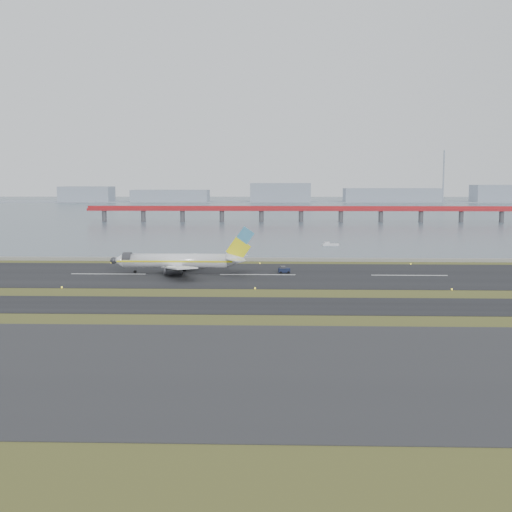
% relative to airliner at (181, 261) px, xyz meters
% --- Properties ---
extents(ground, '(1000.00, 1000.00, 0.00)m').
position_rel_airliner_xyz_m(ground, '(20.76, -32.17, -3.46)').
color(ground, '#3D491A').
rests_on(ground, ground).
extents(apron_strip, '(1000.00, 50.00, 0.10)m').
position_rel_airliner_xyz_m(apron_strip, '(20.76, -87.17, -3.41)').
color(apron_strip, '#2C2C2F').
rests_on(apron_strip, ground).
extents(taxiway_strip, '(1000.00, 18.00, 0.10)m').
position_rel_airliner_xyz_m(taxiway_strip, '(20.76, -44.17, -3.41)').
color(taxiway_strip, black).
rests_on(taxiway_strip, ground).
extents(runway_strip, '(1000.00, 45.00, 0.10)m').
position_rel_airliner_xyz_m(runway_strip, '(20.76, -2.17, -3.41)').
color(runway_strip, black).
rests_on(runway_strip, ground).
extents(seawall, '(1000.00, 2.50, 1.00)m').
position_rel_airliner_xyz_m(seawall, '(20.76, 27.83, -2.96)').
color(seawall, gray).
rests_on(seawall, ground).
extents(bay_water, '(1400.00, 800.00, 1.30)m').
position_rel_airliner_xyz_m(bay_water, '(20.76, 427.83, -3.46)').
color(bay_water, '#465564').
rests_on(bay_water, ground).
extents(red_pier, '(260.00, 5.00, 10.20)m').
position_rel_airliner_xyz_m(red_pier, '(40.76, 217.83, 3.82)').
color(red_pier, '#AE1D23').
rests_on(red_pier, ground).
extents(far_shoreline, '(1400.00, 80.00, 60.50)m').
position_rel_airliner_xyz_m(far_shoreline, '(34.38, 587.83, 2.61)').
color(far_shoreline, '#919CAC').
rests_on(far_shoreline, ground).
extents(airliner, '(38.52, 32.89, 12.80)m').
position_rel_airliner_xyz_m(airliner, '(0.00, 0.00, 0.00)').
color(airliner, white).
rests_on(airliner, ground).
extents(pushback_tug, '(3.29, 2.25, 1.95)m').
position_rel_airliner_xyz_m(pushback_tug, '(27.72, 1.19, -2.51)').
color(pushback_tug, '#121932').
rests_on(pushback_tug, ground).
extents(workboat_near, '(6.52, 2.91, 1.53)m').
position_rel_airliner_xyz_m(workboat_near, '(46.32, 75.53, -2.97)').
color(workboat_near, white).
rests_on(workboat_near, ground).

